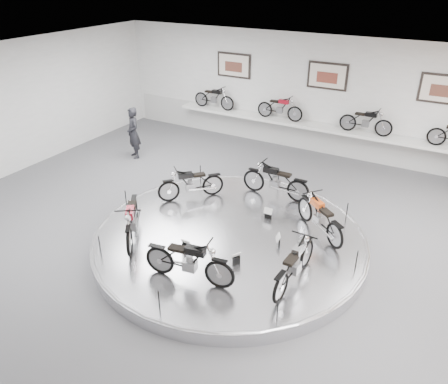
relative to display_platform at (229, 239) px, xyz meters
The scene contains 20 objects.
floor 0.34m from the display_platform, 90.00° to the right, with size 16.00×16.00×0.00m, color #525255.
ceiling 3.86m from the display_platform, 90.00° to the right, with size 16.00×16.00×0.00m, color white.
wall_back 6.95m from the display_platform, 90.00° to the left, with size 16.00×16.00×0.00m, color white.
dado_band 6.69m from the display_platform, 90.00° to the left, with size 15.68×0.04×1.10m, color #BCBCBA.
display_platform is the anchor object (origin of this frame).
platform_rim 0.12m from the display_platform, ahead, with size 6.40×6.40×0.10m, color #B2B2BA.
shelf 6.46m from the display_platform, 90.00° to the left, with size 11.00×0.55×0.10m, color silver.
poster_left 7.94m from the display_platform, 117.72° to the left, with size 1.35×0.06×0.88m, color silver.
poster_center 7.13m from the display_platform, 90.00° to the left, with size 1.35×0.06×0.88m, color silver.
poster_right 7.94m from the display_platform, 62.28° to the left, with size 1.35×0.06×0.88m, color silver.
shelf_bike_a 7.76m from the display_platform, 123.27° to the left, with size 1.22×0.42×0.73m, color black, non-canonical shape.
shelf_bike_b 6.69m from the display_platform, 103.19° to the left, with size 1.22×0.42×0.73m, color maroon, non-canonical shape.
shelf_bike_c 6.69m from the display_platform, 76.81° to the left, with size 1.22×0.42×0.73m, color black, non-canonical shape.
bike_a 2.19m from the display_platform, 30.20° to the left, with size 1.59×0.56×0.93m, color #CC4A14, non-canonical shape.
bike_b 2.36m from the display_platform, 85.60° to the left, with size 1.64×0.58×0.96m, color black, non-canonical shape.
bike_c 2.14m from the display_platform, 149.22° to the left, with size 1.54×0.54×0.91m, color black, non-canonical shape.
bike_d 2.33m from the display_platform, 146.21° to the right, with size 1.67×0.59×0.98m, color maroon, non-canonical shape.
bike_e 2.00m from the display_platform, 86.29° to the right, with size 1.63×0.58×0.96m, color black, non-canonical shape.
bike_f 2.27m from the display_platform, 25.38° to the right, with size 1.58×0.56×0.93m, color #A9A9AD, non-canonical shape.
visitor 6.30m from the display_platform, 150.35° to the left, with size 0.64×0.42×1.75m, color black.
Camera 1 is at (4.16, -7.33, 5.94)m, focal length 35.00 mm.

